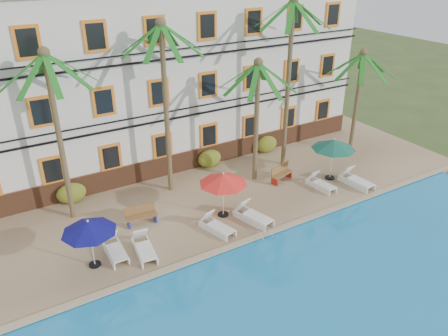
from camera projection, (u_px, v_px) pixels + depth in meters
ground at (252, 230)px, 21.02m from camera, size 100.00×100.00×0.00m
pool_deck at (203, 185)px, 24.81m from camera, size 30.00×12.00×0.25m
swimming_pool at (362, 324)px, 15.60m from camera, size 26.00×12.00×0.20m
pool_coping at (263, 235)px, 20.21m from camera, size 30.00×0.35×0.06m
hotel_building at (162, 74)px, 26.28m from camera, size 25.40×6.44×10.22m
palm_a at (55, 116)px, 19.26m from camera, size 4.09×4.09×8.30m
palm_b at (165, 88)px, 21.53m from camera, size 4.09×4.09×9.08m
palm_c at (257, 104)px, 23.19m from camera, size 4.09×4.09×6.96m
palm_d at (289, 65)px, 24.20m from camera, size 4.09×4.09×9.79m
palm_e at (359, 86)px, 26.97m from camera, size 4.09×4.09×6.60m
shrub_left at (71, 193)px, 22.60m from camera, size 1.50×0.90×1.10m
shrub_mid at (210, 159)px, 26.34m from camera, size 1.50×0.90×1.10m
shrub_right at (266, 144)px, 28.27m from camera, size 1.50×0.90×1.10m
umbrella_blue at (89, 227)px, 17.44m from camera, size 2.25×2.25×2.26m
umbrella_red at (223, 179)px, 20.84m from camera, size 2.39×2.39×2.39m
umbrella_green at (334, 144)px, 24.29m from camera, size 2.49×2.49×2.49m
lounger_a at (115, 249)px, 18.80m from camera, size 0.75×1.97×0.92m
lounger_b at (144, 248)px, 18.88m from camera, size 0.95×2.06×0.94m
lounger_c at (216, 226)px, 20.40m from camera, size 1.14×1.99×0.89m
lounger_d at (253, 215)px, 21.16m from camera, size 1.25×2.17×0.97m
lounger_e at (320, 183)px, 24.11m from camera, size 0.82×1.83×0.84m
lounger_f at (356, 180)px, 24.39m from camera, size 0.90×2.10×0.96m
bench_left at (141, 215)px, 20.91m from camera, size 1.54×0.64×0.93m
bench_right at (281, 173)px, 24.80m from camera, size 1.57×0.85×0.93m
pool_ladder at (264, 237)px, 20.12m from camera, size 0.54×0.74×0.74m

